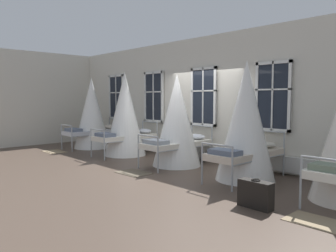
{
  "coord_description": "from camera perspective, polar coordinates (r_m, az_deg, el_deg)",
  "views": [
    {
      "loc": [
        6.21,
        -6.18,
        1.75
      ],
      "look_at": [
        -0.27,
        -0.14,
        1.01
      ],
      "focal_mm": 35.99,
      "sensor_mm": 36.0,
      "label": 1
    }
  ],
  "objects": [
    {
      "name": "ground",
      "position": [
        8.94,
        1.86,
        -6.52
      ],
      "size": [
        23.25,
        23.25,
        0.0
      ],
      "primitive_type": "plane",
      "color": "#4C3D33"
    },
    {
      "name": "back_wall_with_windows",
      "position": [
        9.55,
        6.44,
        4.61
      ],
      "size": [
        12.62,
        0.1,
        3.46
      ],
      "primitive_type": "cube",
      "color": "beige",
      "rests_on": "ground"
    },
    {
      "name": "end_wall_left",
      "position": [
        13.25,
        -24.03,
        4.26
      ],
      "size": [
        0.1,
        6.76,
        3.46
      ],
      "primitive_type": "cube",
      "color": "beige",
      "rests_on": "ground"
    },
    {
      "name": "window_bank",
      "position": [
        9.49,
        5.91,
        -0.27
      ],
      "size": [
        9.43,
        0.1,
        2.53
      ],
      "color": "black",
      "rests_on": "ground"
    },
    {
      "name": "cot_first",
      "position": [
        12.09,
        -12.77,
        2.0
      ],
      "size": [
        1.26,
        1.97,
        2.46
      ],
      "rotation": [
        0.0,
        0.0,
        1.57
      ],
      "color": "#9EA3A8",
      "rests_on": "ground"
    },
    {
      "name": "cot_second",
      "position": [
        10.34,
        -7.29,
        1.83
      ],
      "size": [
        1.26,
        1.98,
        2.53
      ],
      "rotation": [
        0.0,
        0.0,
        1.55
      ],
      "color": "#9EA3A8",
      "rests_on": "ground"
    },
    {
      "name": "cot_third",
      "position": [
        8.68,
        1.5,
        0.76
      ],
      "size": [
        1.26,
        1.97,
        2.36
      ],
      "rotation": [
        0.0,
        0.0,
        1.56
      ],
      "color": "#9EA3A8",
      "rests_on": "ground"
    },
    {
      "name": "cot_fourth",
      "position": [
        7.3,
        13.06,
        0.55
      ],
      "size": [
        1.26,
        1.97,
        2.54
      ],
      "rotation": [
        0.0,
        0.0,
        1.57
      ],
      "color": "#9EA3A8",
      "rests_on": "ground"
    },
    {
      "name": "rug_first",
      "position": [
        11.6,
        -18.71,
        -4.13
      ],
      "size": [
        0.82,
        0.59,
        0.01
      ],
      "primitive_type": "cube",
      "rotation": [
        0.0,
        0.0,
        -0.04
      ],
      "color": "#8E7A5B",
      "rests_on": "ground"
    },
    {
      "name": "rug_third",
      "position": [
        7.97,
        -5.87,
        -7.89
      ],
      "size": [
        0.81,
        0.58,
        0.01
      ],
      "primitive_type": "cube",
      "rotation": [
        0.0,
        0.0,
        0.02
      ],
      "color": "brown",
      "rests_on": "ground"
    },
    {
      "name": "rug_fifth",
      "position": [
        5.37,
        23.82,
        -14.59
      ],
      "size": [
        0.81,
        0.57,
        0.01
      ],
      "primitive_type": "cube",
      "rotation": [
        0.0,
        0.0,
        0.02
      ],
      "color": "#8E7A5B",
      "rests_on": "ground"
    },
    {
      "name": "suitcase_dark",
      "position": [
        5.63,
        14.6,
        -11.11
      ],
      "size": [
        0.56,
        0.22,
        0.47
      ],
      "rotation": [
        0.0,
        0.0,
        -0.01
      ],
      "color": "black",
      "rests_on": "ground"
    }
  ]
}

